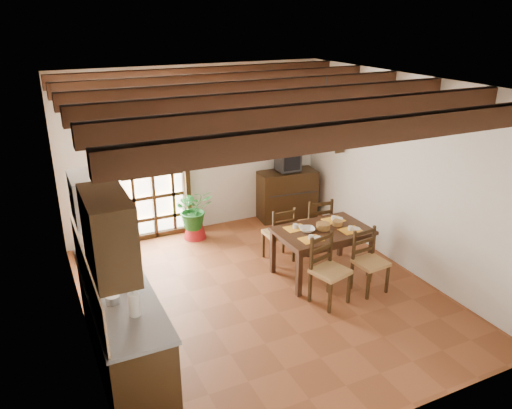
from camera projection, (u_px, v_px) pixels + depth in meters
ground_plane at (262, 294)px, 6.75m from camera, size 5.00×5.00×0.00m
room_shell at (263, 166)px, 6.09m from camera, size 4.52×5.02×2.81m
ceiling_beams at (263, 94)px, 5.77m from camera, size 4.50×4.34×0.20m
french_door at (151, 170)px, 8.06m from camera, size 1.26×0.11×2.32m
kitchen_counter at (122, 325)px, 5.29m from camera, size 0.64×2.25×1.38m
upper_cabinet at (109, 234)px, 4.15m from camera, size 0.35×0.80×0.70m
range_hood at (91, 199)px, 5.26m from camera, size 0.38×0.60×0.54m
counter_items at (116, 281)px, 5.19m from camera, size 0.50×1.43×0.25m
dining_table at (323, 235)px, 7.05m from camera, size 1.33×0.87×0.71m
chair_near_left at (329, 282)px, 6.48m from camera, size 0.52×0.50×0.92m
chair_near_right at (369, 272)px, 6.76m from camera, size 0.43×0.42×0.87m
chair_far_left at (279, 243)px, 7.60m from camera, size 0.41×0.39×0.88m
chair_far_right at (315, 234)px, 7.87m from camera, size 0.47×0.45×0.92m
table_setting at (323, 230)px, 7.02m from camera, size 0.95×0.64×0.09m
table_bowl at (307, 229)px, 6.95m from camera, size 0.28×0.28×0.05m
sideboard at (287, 195)px, 9.10m from camera, size 1.09×0.58×0.89m
crt_tv at (288, 161)px, 8.87m from camera, size 0.40×0.37×0.33m
fuse_box at (277, 122)px, 8.80m from camera, size 0.25×0.03×0.32m
plant_pot at (195, 232)px, 8.40m from camera, size 0.38×0.38×0.23m
potted_plant at (194, 206)px, 8.23m from camera, size 1.63×1.40×1.79m
wall_shelf at (334, 142)px, 8.41m from camera, size 0.20×0.42×0.20m
shelf_vase at (335, 134)px, 8.36m from camera, size 0.15×0.15×0.15m
shelf_flowers at (336, 122)px, 8.28m from camera, size 0.14×0.14×0.36m
framed_picture at (340, 110)px, 8.24m from camera, size 0.03×0.32×0.32m
pendant_lamp at (324, 132)px, 6.61m from camera, size 0.36×0.36×0.84m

